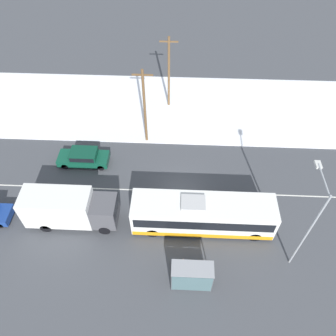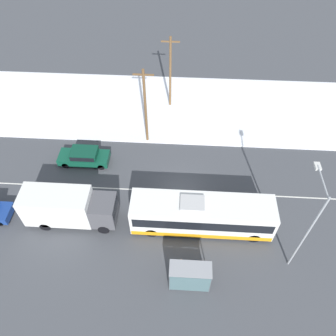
# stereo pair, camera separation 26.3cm
# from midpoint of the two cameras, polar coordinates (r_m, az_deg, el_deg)

# --- Properties ---
(ground_plane) EXTENTS (120.00, 120.00, 0.00)m
(ground_plane) POSITION_cam_midpoint_polar(r_m,az_deg,el_deg) (28.68, 1.99, -4.13)
(ground_plane) COLOR #424449
(snow_lot) EXTENTS (80.00, 11.45, 0.12)m
(snow_lot) POSITION_cam_midpoint_polar(r_m,az_deg,el_deg) (36.78, 2.41, 10.50)
(snow_lot) COLOR white
(snow_lot) RESTS_ON ground_plane
(lane_marking_center) EXTENTS (60.00, 0.12, 0.00)m
(lane_marking_center) POSITION_cam_midpoint_polar(r_m,az_deg,el_deg) (28.68, 1.99, -4.12)
(lane_marking_center) COLOR silver
(lane_marking_center) RESTS_ON ground_plane
(city_bus) EXTENTS (10.90, 2.57, 3.16)m
(city_bus) POSITION_cam_midpoint_polar(r_m,az_deg,el_deg) (25.60, 5.77, -8.04)
(city_bus) COLOR white
(city_bus) RESTS_ON ground_plane
(box_truck) EXTENTS (7.18, 2.30, 3.28)m
(box_truck) POSITION_cam_midpoint_polar(r_m,az_deg,el_deg) (26.67, -17.24, -6.68)
(box_truck) COLOR silver
(box_truck) RESTS_ON ground_plane
(sedan_car) EXTENTS (4.63, 1.80, 1.51)m
(sedan_car) POSITION_cam_midpoint_polar(r_m,az_deg,el_deg) (31.23, -14.71, 1.89)
(sedan_car) COLOR #0F4733
(sedan_car) RESTS_ON ground_plane
(pedestrian_at_stop) EXTENTS (0.57, 0.25, 1.59)m
(pedestrian_at_stop) POSITION_cam_midpoint_polar(r_m,az_deg,el_deg) (24.17, 2.28, -16.32)
(pedestrian_at_stop) COLOR #23232D
(pedestrian_at_stop) RESTS_ON ground_plane
(bus_shelter) EXTENTS (2.83, 1.20, 2.40)m
(bus_shelter) POSITION_cam_midpoint_polar(r_m,az_deg,el_deg) (23.06, 3.89, -18.39)
(bus_shelter) COLOR gray
(bus_shelter) RESTS_ON ground_plane
(streetlamp) EXTENTS (0.36, 2.87, 8.30)m
(streetlamp) POSITION_cam_midpoint_polar(r_m,az_deg,el_deg) (22.78, 23.24, -8.01)
(streetlamp) COLOR #9EA3A8
(streetlamp) RESTS_ON ground_plane
(utility_pole_roadside) EXTENTS (1.80, 0.24, 8.05)m
(utility_pole_roadside) POSITION_cam_midpoint_polar(r_m,az_deg,el_deg) (30.21, -4.35, 10.55)
(utility_pole_roadside) COLOR brown
(utility_pole_roadside) RESTS_ON ground_plane
(utility_pole_snowlot) EXTENTS (1.80, 0.24, 7.99)m
(utility_pole_snowlot) POSITION_cam_midpoint_polar(r_m,az_deg,el_deg) (34.73, -0.08, 16.32)
(utility_pole_snowlot) COLOR brown
(utility_pole_snowlot) RESTS_ON ground_plane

